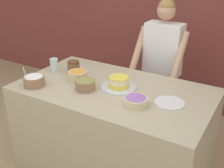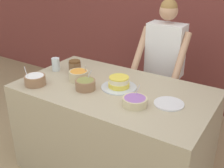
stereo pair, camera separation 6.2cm
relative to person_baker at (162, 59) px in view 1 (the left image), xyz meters
The scene contains 11 objects.
wall_back 0.91m from the person_baker, 98.30° to the left, with size 10.00×0.05×2.60m.
counter 0.97m from the person_baker, 98.30° to the right, with size 1.70×0.97×0.89m.
person_baker is the anchor object (origin of this frame).
cake 0.80m from the person_baker, 96.21° to the right, with size 0.31×0.31×0.10m.
frosting_bowl_olive 1.02m from the person_baker, 107.89° to the right, with size 0.17×0.17×0.16m.
frosting_bowl_white 1.36m from the person_baker, 123.27° to the right, with size 0.19×0.19×0.18m.
frosting_bowl_orange 0.98m from the person_baker, 119.80° to the right, with size 0.18×0.18×0.15m.
frosting_bowl_purple 1.02m from the person_baker, 79.79° to the right, with size 0.19×0.19×0.14m.
drinking_glass 1.14m from the person_baker, 136.52° to the right, with size 0.08×0.08×0.13m.
ceramic_plate 0.93m from the person_baker, 64.83° to the right, with size 0.23×0.23×0.01m.
stoneware_jar 0.96m from the person_baker, 131.12° to the right, with size 0.12×0.12×0.12m.
Camera 1 is at (1.12, -1.41, 1.94)m, focal length 45.00 mm.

